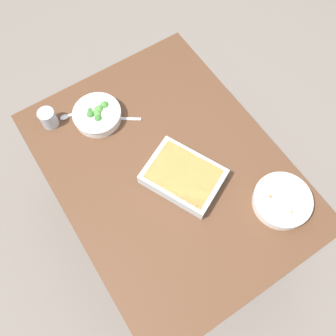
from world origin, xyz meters
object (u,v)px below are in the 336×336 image
at_px(spoon_spare, 73,114).
at_px(drink_cup, 49,119).
at_px(spoon_by_broccoli, 116,118).
at_px(baking_dish, 183,176).
at_px(stew_bowl, 282,201).
at_px(spoon_by_stew, 277,212).
at_px(broccoli_bowl, 97,115).

bearing_deg(spoon_spare, drink_cup, 83.26).
distance_m(drink_cup, spoon_spare, 0.11).
bearing_deg(drink_cup, spoon_by_broccoli, -118.47).
xyz_separation_m(baking_dish, spoon_spare, (0.53, 0.24, -0.03)).
bearing_deg(baking_dish, stew_bowl, -138.18).
bearing_deg(baking_dish, drink_cup, 32.08).
height_order(stew_bowl, drink_cup, drink_cup).
bearing_deg(spoon_by_stew, broccoli_bowl, 26.30).
bearing_deg(stew_bowl, baking_dish, 41.82).
height_order(spoon_by_broccoli, spoon_spare, same).
relative_size(broccoli_bowl, spoon_by_broccoli, 1.39).
bearing_deg(spoon_by_broccoli, spoon_by_stew, -156.36).
relative_size(spoon_by_stew, spoon_spare, 0.90).
bearing_deg(spoon_by_stew, baking_dish, 35.65).
height_order(broccoli_bowl, spoon_by_broccoli, broccoli_bowl).
height_order(broccoli_bowl, drink_cup, drink_cup).
height_order(drink_cup, spoon_by_broccoli, drink_cup).
height_order(drink_cup, spoon_by_stew, drink_cup).
relative_size(stew_bowl, broccoli_bowl, 1.09).
xyz_separation_m(drink_cup, spoon_by_broccoli, (-0.14, -0.25, -0.03)).
height_order(stew_bowl, spoon_by_broccoli, stew_bowl).
xyz_separation_m(baking_dish, spoon_by_stew, (-0.32, -0.23, -0.03)).
bearing_deg(spoon_spare, stew_bowl, -148.76).
bearing_deg(drink_cup, spoon_by_stew, -146.56).
distance_m(drink_cup, spoon_by_stew, 1.03).
xyz_separation_m(drink_cup, spoon_spare, (-0.01, -0.10, -0.03)).
height_order(spoon_by_stew, spoon_spare, same).
xyz_separation_m(spoon_by_broccoli, spoon_spare, (0.12, 0.15, 0.00)).
height_order(baking_dish, drink_cup, drink_cup).
bearing_deg(broccoli_bowl, spoon_by_broccoli, -125.41).
bearing_deg(baking_dish, broccoli_bowl, 18.52).
height_order(broccoli_bowl, baking_dish, broccoli_bowl).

